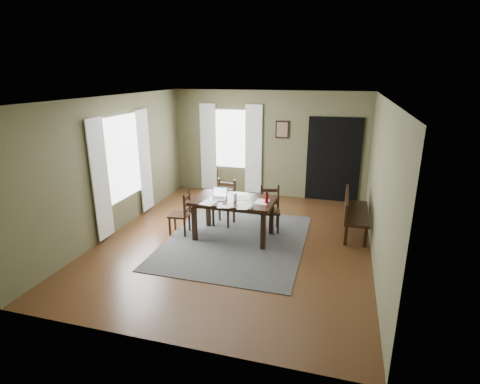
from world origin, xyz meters
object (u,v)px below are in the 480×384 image
(chair_end, at_px, (182,214))
(chair_back_left, at_px, (225,203))
(laptop, at_px, (219,196))
(bench, at_px, (353,210))
(water_bottle, at_px, (267,198))
(chair_back_right, at_px, (270,209))
(dining_table, at_px, (234,204))

(chair_end, relative_size, chair_back_left, 0.91)
(chair_end, distance_m, laptop, 0.88)
(bench, xyz_separation_m, water_bottle, (-1.58, -0.91, 0.41))
(bench, bearing_deg, water_bottle, 119.96)
(laptop, bearing_deg, chair_back_right, 34.31)
(water_bottle, bearing_deg, chair_end, -177.99)
(dining_table, relative_size, laptop, 5.18)
(chair_back_right, relative_size, water_bottle, 3.97)
(chair_back_left, distance_m, bench, 2.63)
(chair_back_right, xyz_separation_m, water_bottle, (0.05, -0.62, 0.45))
(bench, distance_m, water_bottle, 1.87)
(chair_back_right, bearing_deg, chair_back_left, 163.06)
(bench, xyz_separation_m, laptop, (-2.52, -0.88, 0.36))
(bench, bearing_deg, chair_back_right, 100.21)
(chair_back_right, distance_m, bench, 1.66)
(chair_end, bearing_deg, laptop, 90.60)
(chair_end, bearing_deg, bench, 100.70)
(chair_end, height_order, water_bottle, water_bottle)
(dining_table, xyz_separation_m, chair_back_left, (-0.39, 0.61, -0.23))
(chair_back_right, height_order, water_bottle, water_bottle)
(chair_back_left, bearing_deg, bench, 9.61)
(laptop, distance_m, water_bottle, 0.94)
(bench, height_order, water_bottle, water_bottle)
(chair_back_left, distance_m, water_bottle, 1.31)
(dining_table, height_order, chair_end, chair_end)
(chair_end, height_order, laptop, laptop)
(chair_back_right, bearing_deg, water_bottle, -98.93)
(chair_end, bearing_deg, chair_back_left, 131.99)
(dining_table, height_order, bench, bench)
(dining_table, relative_size, bench, 1.09)
(dining_table, xyz_separation_m, chair_back_right, (0.61, 0.55, -0.24))
(dining_table, relative_size, chair_back_right, 1.73)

